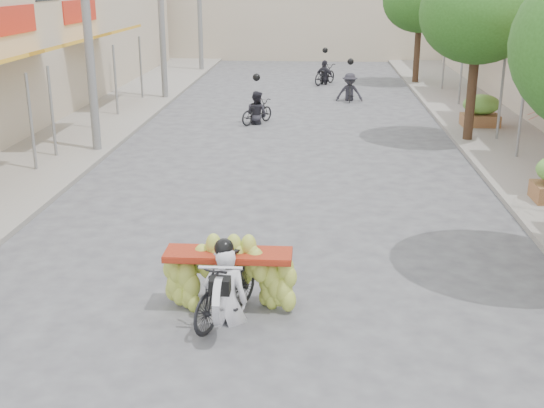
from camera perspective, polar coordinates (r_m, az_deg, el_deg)
The scene contains 11 objects.
sidewalk_left at distance 23.42m, azimuth -15.91°, elevation 6.12°, with size 4.00×60.00×0.12m, color gray.
sidewalk_right at distance 22.91m, azimuth 19.43°, elevation 5.51°, with size 4.00×60.00×0.12m, color gray.
utility_pole_mid at distance 19.60m, azimuth -15.32°, elevation 15.63°, with size 0.60×0.24×8.00m.
street_tree_mid at distance 21.08m, azimuth 16.91°, elevation 14.99°, with size 3.40×3.40×5.25m.
street_tree_far at distance 32.89m, azimuth 12.31°, elevation 16.29°, with size 3.40×3.40×5.25m.
produce_crate_far at distance 23.53m, azimuth 17.09°, elevation 7.69°, with size 1.20×0.88×1.16m.
banana_motorbike at distance 9.94m, azimuth -3.82°, elevation -5.60°, with size 2.20×1.86×2.19m.
pedestrian at distance 23.73m, azimuth 16.47°, elevation 8.34°, with size 0.89×0.89×1.60m.
bg_motorbike_a at distance 23.43m, azimuth -1.30°, elevation 8.59°, with size 1.27×1.52×1.95m.
bg_motorbike_b at distance 28.07m, azimuth 6.54°, elevation 10.31°, with size 1.06×1.57×1.95m.
bg_motorbike_c at distance 32.47m, azimuth 4.43°, elevation 11.31°, with size 1.35×1.75×1.95m.
Camera 1 is at (0.85, -6.56, 4.75)m, focal length 45.00 mm.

